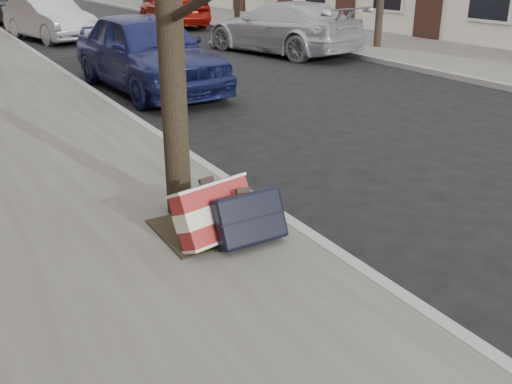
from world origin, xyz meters
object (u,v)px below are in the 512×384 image
suitcase_red (215,213)px  suitcase_navy (249,218)px  car_near_front (148,51)px  car_near_mid (49,19)px

suitcase_red → suitcase_navy: 0.29m
suitcase_red → suitcase_navy: size_ratio=1.13×
car_near_front → suitcase_red: bearing=-108.7°
car_near_front → car_near_mid: bearing=87.5°
car_near_front → suitcase_navy: bearing=-106.6°
suitcase_red → suitcase_navy: bearing=-51.3°
suitcase_red → suitcase_navy: suitcase_red is taller
suitcase_navy → car_near_front: bearing=75.3°
suitcase_navy → car_near_mid: 15.54m
suitcase_navy → car_near_front: (1.68, 6.84, 0.38)m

